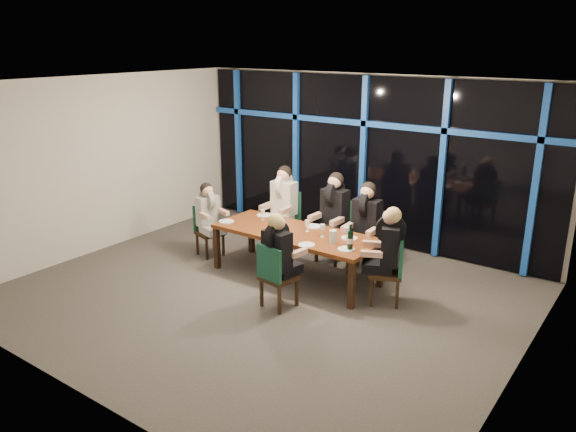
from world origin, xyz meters
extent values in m
plane|color=#514C47|center=(0.00, 0.00, 0.00)|extent=(7.00, 7.00, 0.00)
cube|color=beige|center=(0.00, 3.00, 1.50)|extent=(7.00, 0.04, 3.00)
cube|color=beige|center=(0.00, -3.00, 1.50)|extent=(7.00, 0.04, 3.00)
cube|color=beige|center=(-3.50, 0.00, 1.50)|extent=(0.04, 6.00, 3.00)
cube|color=beige|center=(3.50, 0.00, 1.50)|extent=(0.04, 6.00, 3.00)
cube|color=white|center=(0.00, 0.00, 3.00)|extent=(7.00, 6.00, 0.04)
cube|color=black|center=(0.00, 2.94, 1.50)|extent=(6.86, 0.04, 2.94)
cube|color=#1546A4|center=(-2.90, 2.89, 1.50)|extent=(0.10, 0.10, 2.94)
cube|color=#1546A4|center=(-1.45, 2.89, 1.50)|extent=(0.10, 0.10, 2.94)
cube|color=#1546A4|center=(0.00, 2.89, 1.50)|extent=(0.10, 0.10, 2.94)
cube|color=#1546A4|center=(1.45, 2.89, 1.50)|extent=(0.10, 0.10, 2.94)
cube|color=#1546A4|center=(2.90, 2.89, 1.50)|extent=(0.10, 0.10, 2.94)
cube|color=#1546A4|center=(0.00, 2.89, 2.16)|extent=(6.86, 0.10, 0.10)
cube|color=#FF2D14|center=(1.10, 3.25, 2.15)|extent=(0.60, 0.05, 0.35)
cube|color=brown|center=(0.00, 0.80, 0.72)|extent=(2.60, 1.00, 0.06)
cube|color=black|center=(-1.24, 0.36, 0.34)|extent=(0.08, 0.08, 0.69)
cube|color=black|center=(1.24, 0.36, 0.34)|extent=(0.08, 0.08, 0.69)
cube|color=black|center=(-1.24, 1.24, 0.34)|extent=(0.08, 0.08, 0.69)
cube|color=black|center=(1.24, 1.24, 0.34)|extent=(0.08, 0.08, 0.69)
cube|color=black|center=(-0.92, 1.72, 0.47)|extent=(0.48, 0.48, 0.06)
cube|color=#1B563C|center=(-0.92, 1.93, 0.75)|extent=(0.47, 0.07, 0.52)
cube|color=black|center=(-1.10, 1.53, 0.22)|extent=(0.04, 0.04, 0.44)
cube|color=black|center=(-0.72, 1.54, 0.22)|extent=(0.04, 0.04, 0.44)
cube|color=black|center=(-1.11, 1.90, 0.22)|extent=(0.04, 0.04, 0.44)
cube|color=black|center=(-0.74, 1.91, 0.22)|extent=(0.04, 0.04, 0.44)
cube|color=black|center=(0.12, 1.71, 0.48)|extent=(0.49, 0.49, 0.06)
cube|color=#1B563C|center=(0.13, 1.92, 0.76)|extent=(0.48, 0.07, 0.53)
cube|color=black|center=(-0.08, 1.52, 0.22)|extent=(0.04, 0.04, 0.45)
cube|color=black|center=(0.30, 1.51, 0.22)|extent=(0.04, 0.04, 0.45)
cube|color=black|center=(-0.06, 1.90, 0.22)|extent=(0.04, 0.04, 0.45)
cube|color=black|center=(0.32, 1.89, 0.22)|extent=(0.04, 0.04, 0.45)
cube|color=black|center=(0.79, 1.56, 0.47)|extent=(0.49, 0.49, 0.06)
cube|color=#1B563C|center=(0.78, 1.77, 0.75)|extent=(0.47, 0.08, 0.52)
cube|color=black|center=(0.61, 1.36, 0.22)|extent=(0.04, 0.04, 0.44)
cube|color=black|center=(0.99, 1.39, 0.22)|extent=(0.04, 0.04, 0.44)
cube|color=black|center=(0.59, 1.74, 0.22)|extent=(0.04, 0.04, 0.44)
cube|color=black|center=(0.97, 1.76, 0.22)|extent=(0.04, 0.04, 0.44)
cube|color=black|center=(-1.72, 0.71, 0.40)|extent=(0.50, 0.50, 0.05)
cube|color=#1B563C|center=(-1.89, 0.76, 0.65)|extent=(0.16, 0.40, 0.45)
cube|color=black|center=(-1.61, 0.51, 0.19)|extent=(0.04, 0.04, 0.38)
cube|color=black|center=(-1.52, 0.81, 0.19)|extent=(0.04, 0.04, 0.38)
cube|color=black|center=(-1.92, 0.60, 0.19)|extent=(0.04, 0.04, 0.38)
cube|color=black|center=(-1.83, 0.91, 0.19)|extent=(0.04, 0.04, 0.38)
cube|color=black|center=(1.52, 0.81, 0.44)|extent=(0.59, 0.59, 0.06)
cube|color=#1B563C|center=(1.70, 0.89, 0.71)|extent=(0.23, 0.42, 0.49)
cube|color=black|center=(1.29, 0.90, 0.21)|extent=(0.05, 0.05, 0.41)
cube|color=black|center=(1.44, 0.57, 0.21)|extent=(0.05, 0.05, 0.41)
cube|color=black|center=(1.61, 1.04, 0.21)|extent=(0.05, 0.05, 0.41)
cube|color=black|center=(1.76, 0.72, 0.21)|extent=(0.05, 0.05, 0.41)
cube|color=black|center=(0.39, -0.16, 0.43)|extent=(0.49, 0.49, 0.06)
cube|color=#1B563C|center=(0.37, -0.35, 0.69)|extent=(0.43, 0.11, 0.48)
cube|color=black|center=(0.59, -0.01, 0.20)|extent=(0.04, 0.04, 0.40)
cube|color=black|center=(0.25, 0.03, 0.20)|extent=(0.04, 0.04, 0.40)
cube|color=black|center=(0.54, -0.35, 0.20)|extent=(0.04, 0.04, 0.40)
cube|color=black|center=(0.20, -0.31, 0.20)|extent=(0.04, 0.04, 0.40)
cube|color=silver|center=(-0.91, 1.60, 0.57)|extent=(0.39, 0.45, 0.15)
cube|color=silver|center=(-0.92, 1.76, 0.92)|extent=(0.42, 0.26, 0.58)
cylinder|color=silver|center=(-0.92, 1.76, 1.15)|extent=(0.12, 0.44, 0.44)
sphere|color=tan|center=(-0.92, 1.74, 1.33)|extent=(0.22, 0.22, 0.22)
sphere|color=black|center=(-0.92, 1.78, 1.37)|extent=(0.24, 0.24, 0.24)
cube|color=tan|center=(-1.12, 1.51, 0.79)|extent=(0.09, 0.32, 0.08)
cube|color=tan|center=(-0.70, 1.52, 0.79)|extent=(0.09, 0.32, 0.08)
cube|color=black|center=(0.11, 1.58, 0.58)|extent=(0.40, 0.46, 0.15)
cube|color=black|center=(0.12, 1.75, 0.93)|extent=(0.43, 0.27, 0.59)
cylinder|color=black|center=(0.12, 1.75, 1.17)|extent=(0.12, 0.45, 0.45)
sphere|color=tan|center=(0.12, 1.73, 1.36)|extent=(0.22, 0.22, 0.22)
sphere|color=black|center=(0.12, 1.77, 1.39)|extent=(0.24, 0.24, 0.24)
cube|color=tan|center=(-0.10, 1.50, 0.79)|extent=(0.10, 0.32, 0.08)
cube|color=tan|center=(0.32, 1.49, 0.79)|extent=(0.10, 0.32, 0.08)
cube|color=black|center=(0.80, 1.44, 0.57)|extent=(0.40, 0.46, 0.15)
cube|color=black|center=(0.79, 1.60, 0.91)|extent=(0.43, 0.27, 0.58)
cylinder|color=black|center=(0.79, 1.60, 1.14)|extent=(0.13, 0.44, 0.44)
sphere|color=tan|center=(0.79, 1.58, 1.33)|extent=(0.22, 0.22, 0.22)
sphere|color=black|center=(0.79, 1.62, 1.36)|extent=(0.24, 0.24, 0.24)
cube|color=tan|center=(0.60, 1.34, 0.79)|extent=(0.10, 0.32, 0.08)
cube|color=tan|center=(1.01, 1.37, 0.79)|extent=(0.10, 0.32, 0.08)
cube|color=black|center=(-1.62, 0.68, 0.49)|extent=(0.45, 0.42, 0.13)
cube|color=black|center=(-1.75, 0.72, 0.79)|extent=(0.31, 0.41, 0.50)
cylinder|color=black|center=(-1.75, 0.72, 0.99)|extent=(0.39, 0.20, 0.38)
sphere|color=tan|center=(-1.74, 0.71, 1.15)|extent=(0.19, 0.19, 0.19)
sphere|color=black|center=(-1.77, 0.72, 1.18)|extent=(0.21, 0.21, 0.21)
cube|color=tan|center=(-1.60, 0.48, 0.79)|extent=(0.28, 0.15, 0.07)
cube|color=tan|center=(-1.50, 0.83, 0.79)|extent=(0.28, 0.15, 0.07)
cube|color=black|center=(1.42, 0.76, 0.54)|extent=(0.52, 0.50, 0.14)
cube|color=black|center=(1.56, 0.82, 0.87)|extent=(0.38, 0.46, 0.55)
cylinder|color=black|center=(1.56, 0.82, 1.09)|extent=(0.42, 0.26, 0.41)
sphere|color=tan|center=(1.54, 0.82, 1.26)|extent=(0.21, 0.21, 0.21)
sphere|color=tan|center=(1.58, 0.83, 1.29)|extent=(0.23, 0.23, 0.23)
cube|color=tan|center=(1.26, 0.91, 0.79)|extent=(0.30, 0.20, 0.08)
cube|color=tan|center=(1.43, 0.55, 0.79)|extent=(0.30, 0.20, 0.08)
cube|color=black|center=(0.41, -0.05, 0.53)|extent=(0.40, 0.45, 0.13)
cube|color=black|center=(0.39, -0.20, 0.84)|extent=(0.41, 0.28, 0.54)
cylinder|color=black|center=(0.39, -0.20, 1.05)|extent=(0.15, 0.41, 0.40)
sphere|color=tan|center=(0.39, -0.18, 1.23)|extent=(0.20, 0.20, 0.20)
sphere|color=tan|center=(0.39, -0.22, 1.25)|extent=(0.22, 0.22, 0.22)
cube|color=tan|center=(0.61, 0.00, 0.79)|extent=(0.12, 0.30, 0.08)
cube|color=tan|center=(0.23, 0.06, 0.79)|extent=(0.12, 0.30, 0.08)
cylinder|color=white|center=(-0.90, 1.16, 0.76)|extent=(0.24, 0.24, 0.01)
cylinder|color=white|center=(0.10, 1.15, 0.76)|extent=(0.24, 0.24, 0.01)
cylinder|color=white|center=(0.82, 1.00, 0.76)|extent=(0.24, 0.24, 0.01)
cylinder|color=white|center=(-1.18, 0.54, 0.76)|extent=(0.24, 0.24, 0.01)
cylinder|color=white|center=(1.02, 0.57, 0.76)|extent=(0.24, 0.24, 0.01)
cylinder|color=white|center=(0.47, 0.39, 0.76)|extent=(0.24, 0.24, 0.01)
cylinder|color=black|center=(1.06, 0.60, 0.88)|extent=(0.08, 0.08, 0.27)
cylinder|color=black|center=(1.06, 0.60, 1.07)|extent=(0.03, 0.03, 0.10)
cylinder|color=silver|center=(1.06, 0.60, 0.88)|extent=(0.08, 0.08, 0.08)
cylinder|color=silver|center=(0.73, 0.70, 0.85)|extent=(0.10, 0.10, 0.19)
cylinder|color=silver|center=(0.78, 0.70, 0.86)|extent=(0.02, 0.02, 0.13)
cylinder|color=#FAA54B|center=(-0.19, 0.48, 0.76)|extent=(0.05, 0.05, 0.03)
cylinder|color=silver|center=(-0.26, 0.69, 0.75)|extent=(0.06, 0.06, 0.01)
cylinder|color=silver|center=(-0.26, 0.69, 0.80)|extent=(0.01, 0.01, 0.10)
cylinder|color=silver|center=(-0.26, 0.69, 0.89)|extent=(0.07, 0.07, 0.07)
cylinder|color=white|center=(0.14, 0.90, 0.75)|extent=(0.07, 0.07, 0.01)
cylinder|color=white|center=(0.14, 0.90, 0.81)|extent=(0.01, 0.01, 0.10)
cylinder|color=white|center=(0.14, 0.90, 0.90)|extent=(0.07, 0.07, 0.07)
cylinder|color=silver|center=(0.46, 0.83, 0.75)|extent=(0.07, 0.07, 0.01)
cylinder|color=silver|center=(0.46, 0.83, 0.81)|extent=(0.01, 0.01, 0.11)
cylinder|color=silver|center=(0.46, 0.83, 0.91)|extent=(0.07, 0.07, 0.08)
cylinder|color=white|center=(-0.76, 0.96, 0.75)|extent=(0.06, 0.06, 0.01)
cylinder|color=white|center=(-0.76, 0.96, 0.81)|extent=(0.01, 0.01, 0.10)
cylinder|color=white|center=(-0.76, 0.96, 0.89)|extent=(0.07, 0.07, 0.07)
cylinder|color=silver|center=(0.82, 0.93, 0.75)|extent=(0.07, 0.07, 0.01)
cylinder|color=silver|center=(0.82, 0.93, 0.81)|extent=(0.01, 0.01, 0.11)
cylinder|color=silver|center=(0.82, 0.93, 0.91)|extent=(0.08, 0.08, 0.08)
camera|label=1|loc=(4.62, -5.85, 3.55)|focal=35.00mm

